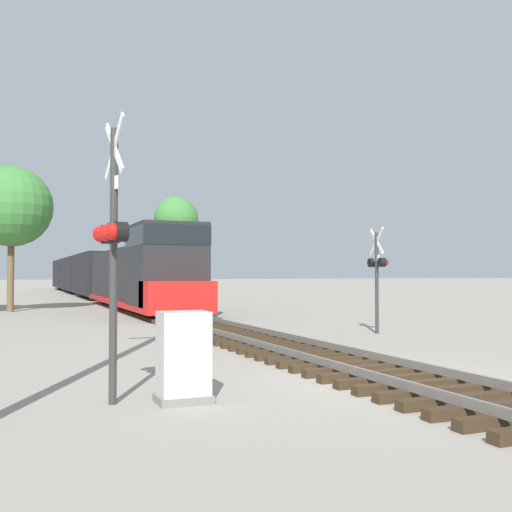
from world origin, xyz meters
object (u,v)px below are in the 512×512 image
object	(u,v)px
freight_train	(93,275)
tree_deep_background	(176,219)
crossing_signal_near	(112,240)
crossing_signal_far	(377,269)
relay_cabinet	(184,358)
tree_mid_background	(11,207)

from	to	relation	value
freight_train	tree_deep_background	bearing A→B (deg)	21.92
crossing_signal_near	tree_deep_background	world-z (taller)	tree_deep_background
crossing_signal_near	crossing_signal_far	bearing A→B (deg)	119.91
crossing_signal_far	crossing_signal_near	bearing A→B (deg)	132.67
freight_train	tree_deep_background	world-z (taller)	tree_deep_background
freight_train	relay_cabinet	distance (m)	43.66
relay_cabinet	tree_deep_background	distance (m)	48.72
tree_mid_background	freight_train	bearing A→B (deg)	71.18
crossing_signal_far	relay_cabinet	world-z (taller)	crossing_signal_far
freight_train	crossing_signal_far	distance (m)	35.96
crossing_signal_near	crossing_signal_far	size ratio (longest dim) A/B	1.25
crossing_signal_far	tree_deep_background	xyz separation A→B (m)	(3.35, 38.92, 5.02)
crossing_signal_near	relay_cabinet	xyz separation A→B (m)	(1.06, -0.28, -1.81)
tree_mid_background	relay_cabinet	bearing A→B (deg)	-84.21
crossing_signal_near	tree_mid_background	size ratio (longest dim) A/B	0.58
freight_train	crossing_signal_far	xyz separation A→B (m)	(4.79, -35.64, 0.27)
freight_train	relay_cabinet	world-z (taller)	freight_train
freight_train	crossing_signal_near	xyz separation A→B (m)	(-5.04, -43.19, 0.63)
tree_mid_background	tree_deep_background	world-z (taller)	tree_deep_background
freight_train	tree_mid_background	size ratio (longest dim) A/B	7.84
relay_cabinet	crossing_signal_far	bearing A→B (deg)	41.72
freight_train	relay_cabinet	bearing A→B (deg)	-95.23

